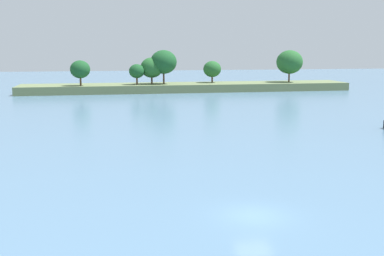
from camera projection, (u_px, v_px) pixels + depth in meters
The scene contains 2 objects.
ground_plane at pixel (254, 216), 30.93m from camera, with size 400.00×400.00×0.00m, color slate.
treeline_island at pixel (191, 80), 118.98m from camera, with size 83.98×11.22×10.51m.
Camera 1 is at (-9.33, -28.25, 11.09)m, focal length 43.32 mm.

